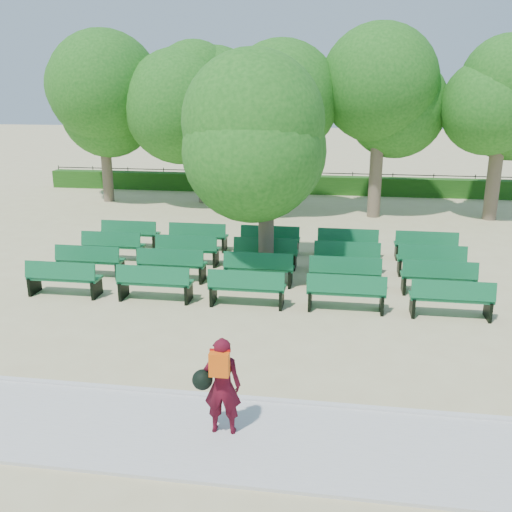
{
  "coord_description": "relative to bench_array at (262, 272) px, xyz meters",
  "views": [
    {
      "loc": [
        2.48,
        -15.01,
        5.39
      ],
      "look_at": [
        0.35,
        -1.0,
        1.1
      ],
      "focal_mm": 40.0,
      "sensor_mm": 36.0,
      "label": 1
    }
  ],
  "objects": [
    {
      "name": "fence",
      "position": [
        -0.27,
        13.72,
        -0.1
      ],
      "size": [
        26.0,
        0.1,
        1.02
      ],
      "primitive_type": null,
      "color": "black",
      "rests_on": "ground"
    },
    {
      "name": "person",
      "position": [
        0.48,
        -7.94,
        0.8
      ],
      "size": [
        0.77,
        0.47,
        1.62
      ],
      "rotation": [
        0.0,
        0.0,
        3.19
      ],
      "color": "#4B0A18",
      "rests_on": "ground"
    },
    {
      "name": "hedge",
      "position": [
        -0.27,
        13.32,
        0.35
      ],
      "size": [
        26.0,
        0.7,
        0.9
      ],
      "primitive_type": "cube",
      "color": "#1F5215",
      "rests_on": "ground"
    },
    {
      "name": "curb",
      "position": [
        -0.27,
        -6.93,
        -0.05
      ],
      "size": [
        30.0,
        0.12,
        0.1
      ],
      "primitive_type": "cube",
      "color": "silver",
      "rests_on": "ground"
    },
    {
      "name": "tree_among",
      "position": [
        0.1,
        0.17,
        3.85
      ],
      "size": [
        4.12,
        4.12,
        5.82
      ],
      "color": "brown",
      "rests_on": "ground"
    },
    {
      "name": "paving",
      "position": [
        -0.27,
        -8.08,
        -0.07
      ],
      "size": [
        30.0,
        2.2,
        0.06
      ],
      "primitive_type": "cube",
      "color": "silver",
      "rests_on": "ground"
    },
    {
      "name": "bench_array",
      "position": [
        0.0,
        0.0,
        0.0
      ],
      "size": [
        1.95,
        0.67,
        1.22
      ],
      "rotation": [
        0.0,
        0.0,
        0.04
      ],
      "color": "#116135",
      "rests_on": "ground"
    },
    {
      "name": "ground",
      "position": [
        -0.27,
        -0.68,
        -0.1
      ],
      "size": [
        120.0,
        120.0,
        0.0
      ],
      "primitive_type": "plane",
      "color": "#C5B783"
    },
    {
      "name": "tree_line",
      "position": [
        -0.27,
        9.32,
        -0.1
      ],
      "size": [
        21.8,
        6.8,
        7.04
      ],
      "primitive_type": null,
      "color": "#25681B",
      "rests_on": "ground"
    }
  ]
}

